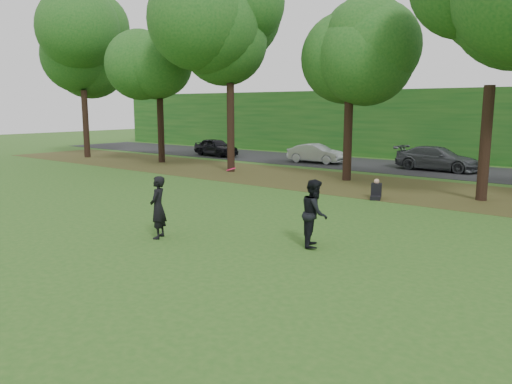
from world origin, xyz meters
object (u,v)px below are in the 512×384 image
player_left (158,207)px  frisbee (231,169)px  player_right (315,213)px  seated_person (376,191)px

player_left → frisbee: (1.84, 1.11, 1.15)m
player_left → frisbee: frisbee is taller
player_right → player_left: bearing=88.7°
player_right → seated_person: player_right is taller
player_right → frisbee: frisbee is taller
player_right → frisbee: size_ratio=6.81×
player_left → player_right: size_ratio=0.98×
player_right → seated_person: (-1.74, 7.68, -0.62)m
player_left → frisbee: 2.44m
player_left → frisbee: bearing=92.7°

